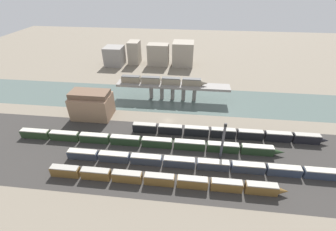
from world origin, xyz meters
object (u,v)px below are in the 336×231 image
Objects in this scene: train_yard_near at (162,180)px; train_yard_outer at (225,133)px; train_yard_far at (144,142)px; train_yard_mid at (200,164)px; train_on_bridge at (163,81)px; warehouse_building at (92,105)px; signal_tower at (223,141)px.

train_yard_outer is (23.45, 28.21, 0.12)m from train_yard_near.
train_yard_mid is at bearing -23.93° from train_yard_far.
train_yard_near is 0.79× the size of train_yard_mid.
train_yard_mid is 24.51m from train_yard_far.
train_yard_mid is 0.93× the size of train_yard_far.
train_yard_outer is at bearing 50.26° from train_yard_near.
train_yard_mid is 22.19m from train_yard_outer.
train_yard_outer is at bearing 15.56° from train_yard_far.
train_on_bridge reaches higher than train_yard_outer.
train_yard_mid is 5.48× the size of warehouse_building.
train_yard_far reaches higher than train_yard_mid.
train_yard_near is at bearing -62.14° from train_yard_far.
train_on_bridge is 52.03m from signal_tower.
train_yard_near reaches higher than train_yard_far.
train_yard_mid is 59.67m from warehouse_building.
signal_tower reaches higher than train_yard_far.
train_yard_far is 7.07× the size of signal_tower.
train_on_bridge is 0.43× the size of train_yard_far.
warehouse_building reaches higher than train_yard_mid.
train_yard_far is at bearing 117.86° from train_yard_near.
signal_tower is (27.93, -43.77, -3.36)m from train_on_bridge.
train_on_bridge reaches higher than train_yard_mid.
train_yard_outer is 13.89m from signal_tower.
train_yard_far is at bearing -33.29° from warehouse_building.
train_yard_mid is at bearing -139.77° from signal_tower.
train_yard_near is 26.50m from signal_tower.
warehouse_building is (-31.97, -21.37, -4.60)m from train_on_bridge.
train_on_bridge is at bearing 86.39° from train_yard_far.
train_on_bridge is 0.46× the size of train_yard_mid.
train_yard_outer reaches higher than train_yard_far.
train_yard_far is 5.90× the size of warehouse_building.
warehouse_building reaches higher than train_yard_near.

